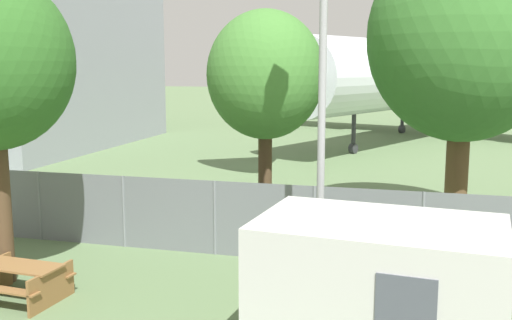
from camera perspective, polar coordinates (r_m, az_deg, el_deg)
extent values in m
cylinder|color=slate|center=(17.59, -19.89, -4.13)|extent=(0.07, 0.07, 1.92)
cylinder|color=slate|center=(16.29, -12.49, -4.82)|extent=(0.07, 0.07, 1.92)
cylinder|color=slate|center=(15.31, -3.95, -5.52)|extent=(0.07, 0.07, 1.92)
cylinder|color=slate|center=(14.70, 5.53, -6.16)|extent=(0.07, 0.07, 1.92)
cylinder|color=slate|center=(14.53, 15.55, -6.64)|extent=(0.07, 0.07, 1.92)
cube|color=slate|center=(15.31, -3.95, -5.52)|extent=(56.00, 0.01, 1.92)
cylinder|color=silver|center=(41.11, 16.13, 7.89)|extent=(15.86, 27.77, 4.10)
cone|color=silver|center=(26.95, 1.66, 7.79)|extent=(5.44, 5.44, 4.10)
cone|color=silver|center=(56.99, 23.13, 7.76)|extent=(5.51, 6.20, 3.69)
cube|color=silver|center=(46.45, 7.12, 7.52)|extent=(13.54, 7.63, 0.30)
cylinder|color=#939399|center=(45.78, 9.40, 6.10)|extent=(3.23, 4.12, 1.84)
cube|color=silver|center=(53.76, 22.33, 13.25)|extent=(1.78, 3.44, 6.14)
cube|color=silver|center=(53.37, 21.95, 8.23)|extent=(9.55, 6.78, 0.20)
cylinder|color=#2D2D33|center=(33.00, 9.28, 2.47)|extent=(0.24, 0.24, 2.16)
cylinder|color=#2D2D33|center=(33.10, 9.24, 1.10)|extent=(0.51, 0.63, 0.56)
cylinder|color=#2D2D33|center=(41.68, 19.84, 3.41)|extent=(0.24, 0.24, 2.16)
cylinder|color=#2D2D33|center=(41.76, 19.78, 2.32)|extent=(0.51, 0.63, 0.56)
cylinder|color=#2D2D33|center=(43.60, 13.76, 3.92)|extent=(0.24, 0.24, 2.16)
cylinder|color=#2D2D33|center=(43.68, 13.72, 2.88)|extent=(0.51, 0.63, 0.56)
cube|color=silver|center=(10.08, 11.54, -12.23)|extent=(4.09, 2.85, 2.37)
cube|color=brown|center=(13.38, -21.76, -9.32)|extent=(1.86, 0.89, 0.04)
cube|color=brown|center=(13.87, -20.16, -9.88)|extent=(1.83, 0.41, 0.04)
cube|color=brown|center=(13.00, -18.91, -11.42)|extent=(0.16, 1.40, 0.74)
cylinder|color=#4C3823|center=(17.12, 0.87, -1.84)|extent=(0.39, 0.39, 3.14)
ellipsoid|color=#427A33|center=(16.81, 0.89, 8.13)|extent=(3.27, 3.27, 3.60)
cylinder|color=brown|center=(18.29, 18.56, -1.36)|extent=(0.65, 0.65, 3.30)
ellipsoid|color=#38702D|center=(18.03, 19.20, 11.05)|extent=(5.38, 5.38, 5.92)
cylinder|color=#4C3823|center=(14.36, -23.06, -4.15)|extent=(0.42, 0.42, 3.42)
cylinder|color=#99999E|center=(12.37, 6.31, 6.06)|extent=(0.16, 0.16, 8.35)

